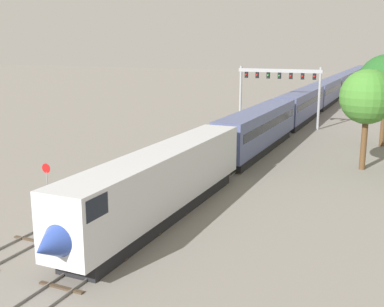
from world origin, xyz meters
The scene contains 7 objects.
ground_plane centered at (0.00, 0.00, 0.00)m, with size 400.00×400.00×0.00m, color gray.
track_main centered at (2.00, 60.00, 0.07)m, with size 2.60×200.00×0.16m.
track_near centered at (-3.50, 40.00, 0.07)m, with size 2.60×160.00×0.16m.
passenger_train centered at (2.00, 74.41, 2.61)m, with size 3.04×161.01×4.80m.
signal_gantry centered at (-0.25, 45.28, 6.42)m, with size 12.10×0.49×8.69m.
stop_sign centered at (-8.00, 4.80, 1.87)m, with size 0.76×0.08×2.88m.
trackside_tree_mid centered at (13.32, 24.50, 6.94)m, with size 5.14×5.14×9.56m.
Camera 1 is at (16.73, -23.09, 11.73)m, focal length 45.02 mm.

